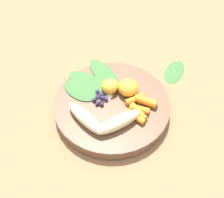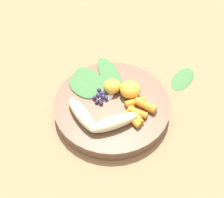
# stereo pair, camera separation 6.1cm
# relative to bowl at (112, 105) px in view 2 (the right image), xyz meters

# --- Properties ---
(ground_plane) EXTENTS (2.40, 2.40, 0.00)m
(ground_plane) POSITION_rel_bowl_xyz_m (0.00, 0.00, -0.02)
(ground_plane) COLOR #99704C
(bowl) EXTENTS (0.29, 0.29, 0.03)m
(bowl) POSITION_rel_bowl_xyz_m (0.00, 0.00, 0.00)
(bowl) COLOR brown
(bowl) RESTS_ON ground_plane
(banana_peeled_left) EXTENTS (0.10, 0.10, 0.03)m
(banana_peeled_left) POSITION_rel_bowl_xyz_m (0.03, -0.07, 0.03)
(banana_peeled_left) COLOR beige
(banana_peeled_left) RESTS_ON bowl
(banana_peeled_right) EXTENTS (0.11, 0.09, 0.03)m
(banana_peeled_right) POSITION_rel_bowl_xyz_m (-0.04, -0.07, 0.03)
(banana_peeled_right) COLOR beige
(banana_peeled_right) RESTS_ON bowl
(orange_segment_near) EXTENTS (0.04, 0.04, 0.03)m
(orange_segment_near) POSITION_rel_bowl_xyz_m (-0.01, 0.03, 0.03)
(orange_segment_near) COLOR #F4A833
(orange_segment_near) RESTS_ON bowl
(orange_segment_far) EXTENTS (0.05, 0.05, 0.04)m
(orange_segment_far) POSITION_rel_bowl_xyz_m (0.03, 0.04, 0.03)
(orange_segment_far) COLOR #F4A833
(orange_segment_far) RESTS_ON bowl
(carrot_front) EXTENTS (0.05, 0.04, 0.02)m
(carrot_front) POSITION_rel_bowl_xyz_m (0.06, -0.04, 0.02)
(carrot_front) COLOR orange
(carrot_front) RESTS_ON bowl
(carrot_mid_left) EXTENTS (0.05, 0.05, 0.01)m
(carrot_mid_left) POSITION_rel_bowl_xyz_m (0.07, -0.02, 0.02)
(carrot_mid_left) COLOR orange
(carrot_mid_left) RESTS_ON bowl
(carrot_mid_right) EXTENTS (0.05, 0.02, 0.02)m
(carrot_mid_right) POSITION_rel_bowl_xyz_m (0.07, -0.01, 0.02)
(carrot_mid_right) COLOR orange
(carrot_mid_right) RESTS_ON bowl
(carrot_rear) EXTENTS (0.06, 0.03, 0.02)m
(carrot_rear) POSITION_rel_bowl_xyz_m (0.08, 0.01, 0.02)
(carrot_rear) COLOR orange
(carrot_rear) RESTS_ON bowl
(carrot_small) EXTENTS (0.05, 0.04, 0.02)m
(carrot_small) POSITION_rel_bowl_xyz_m (0.05, 0.01, 0.02)
(carrot_small) COLOR orange
(carrot_small) RESTS_ON bowl
(blueberry_pile) EXTENTS (0.04, 0.04, 0.02)m
(blueberry_pile) POSITION_rel_bowl_xyz_m (-0.03, 0.00, 0.02)
(blueberry_pile) COLOR #2D234C
(blueberry_pile) RESTS_ON bowl
(coconut_shred_patch) EXTENTS (0.04, 0.04, 0.00)m
(coconut_shred_patch) POSITION_rel_bowl_xyz_m (-0.03, 0.02, 0.02)
(coconut_shred_patch) COLOR white
(coconut_shred_patch) RESTS_ON bowl
(kale_leaf_left) EXTENTS (0.13, 0.14, 0.01)m
(kale_leaf_left) POSITION_rel_bowl_xyz_m (-0.04, 0.08, 0.02)
(kale_leaf_left) COLOR #3D7038
(kale_leaf_left) RESTS_ON bowl
(kale_leaf_right) EXTENTS (0.14, 0.11, 0.01)m
(kale_leaf_right) POSITION_rel_bowl_xyz_m (-0.07, 0.04, 0.02)
(kale_leaf_right) COLOR #3D7038
(kale_leaf_right) RESTS_ON bowl
(kale_leaf_rear) EXTENTS (0.11, 0.09, 0.01)m
(kale_leaf_rear) POSITION_rel_bowl_xyz_m (-0.09, 0.02, 0.02)
(kale_leaf_rear) COLOR #3D7038
(kale_leaf_rear) RESTS_ON bowl
(kale_leaf_stray) EXTENTS (0.07, 0.11, 0.01)m
(kale_leaf_stray) POSITION_rel_bowl_xyz_m (0.14, 0.17, -0.01)
(kale_leaf_stray) COLOR #3D7038
(kale_leaf_stray) RESTS_ON ground_plane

